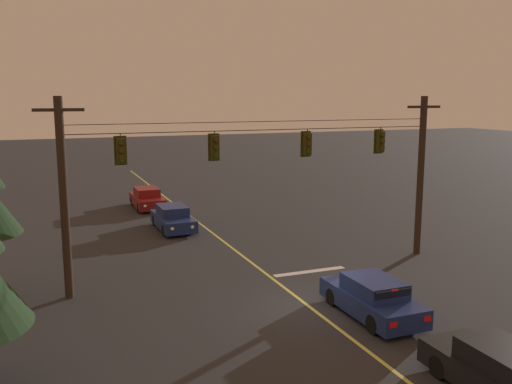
{
  "coord_description": "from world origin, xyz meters",
  "views": [
    {
      "loc": [
        -8.9,
        -16.78,
        7.58
      ],
      "look_at": [
        0.0,
        5.48,
        3.41
      ],
      "focal_mm": 38.62,
      "sensor_mm": 36.0,
      "label": 1
    }
  ],
  "objects_px": {
    "traffic_light_leftmost": "(121,151)",
    "traffic_light_right_inner": "(380,142)",
    "car_waiting_second_near": "(502,374)",
    "traffic_light_left_inner": "(215,147)",
    "traffic_light_centre": "(307,144)",
    "car_oncoming_lead": "(173,218)",
    "car_waiting_near_lane": "(372,298)",
    "car_oncoming_trailing": "(147,199)"
  },
  "relations": [
    {
      "from": "traffic_light_leftmost",
      "to": "car_waiting_second_near",
      "type": "height_order",
      "value": "traffic_light_leftmost"
    },
    {
      "from": "car_waiting_near_lane",
      "to": "car_oncoming_lead",
      "type": "relative_size",
      "value": 0.98
    },
    {
      "from": "car_oncoming_lead",
      "to": "traffic_light_leftmost",
      "type": "bearing_deg",
      "value": -113.66
    },
    {
      "from": "car_oncoming_trailing",
      "to": "traffic_light_centre",
      "type": "bearing_deg",
      "value": -75.96
    },
    {
      "from": "car_waiting_second_near",
      "to": "traffic_light_left_inner",
      "type": "bearing_deg",
      "value": 108.68
    },
    {
      "from": "car_oncoming_trailing",
      "to": "car_waiting_second_near",
      "type": "bearing_deg",
      "value": -82.29
    },
    {
      "from": "traffic_light_centre",
      "to": "traffic_light_right_inner",
      "type": "distance_m",
      "value": 3.74
    },
    {
      "from": "traffic_light_right_inner",
      "to": "car_oncoming_lead",
      "type": "bearing_deg",
      "value": 129.17
    },
    {
      "from": "traffic_light_left_inner",
      "to": "traffic_light_right_inner",
      "type": "relative_size",
      "value": 1.0
    },
    {
      "from": "car_oncoming_trailing",
      "to": "car_oncoming_lead",
      "type": "bearing_deg",
      "value": -88.4
    },
    {
      "from": "traffic_light_right_inner",
      "to": "car_waiting_second_near",
      "type": "height_order",
      "value": "traffic_light_right_inner"
    },
    {
      "from": "traffic_light_left_inner",
      "to": "car_oncoming_trailing",
      "type": "xyz_separation_m",
      "value": [
        0.15,
        16.12,
        -4.9
      ]
    },
    {
      "from": "traffic_light_leftmost",
      "to": "traffic_light_centre",
      "type": "xyz_separation_m",
      "value": [
        7.91,
        0.0,
        0.0
      ]
    },
    {
      "from": "traffic_light_leftmost",
      "to": "car_waiting_near_lane",
      "type": "relative_size",
      "value": 0.28
    },
    {
      "from": "traffic_light_leftmost",
      "to": "traffic_light_right_inner",
      "type": "xyz_separation_m",
      "value": [
        11.65,
        0.0,
        0.0
      ]
    },
    {
      "from": "car_waiting_near_lane",
      "to": "car_waiting_second_near",
      "type": "bearing_deg",
      "value": -89.51
    },
    {
      "from": "car_oncoming_trailing",
      "to": "traffic_light_left_inner",
      "type": "bearing_deg",
      "value": -90.54
    },
    {
      "from": "car_oncoming_lead",
      "to": "car_waiting_near_lane",
      "type": "bearing_deg",
      "value": -76.92
    },
    {
      "from": "traffic_light_left_inner",
      "to": "traffic_light_centre",
      "type": "xyz_separation_m",
      "value": [
        4.18,
        0.0,
        0.0
      ]
    },
    {
      "from": "car_waiting_near_lane",
      "to": "car_oncoming_lead",
      "type": "height_order",
      "value": "same"
    },
    {
      "from": "traffic_light_centre",
      "to": "traffic_light_right_inner",
      "type": "xyz_separation_m",
      "value": [
        3.74,
        0.0,
        0.0
      ]
    },
    {
      "from": "traffic_light_leftmost",
      "to": "traffic_light_right_inner",
      "type": "height_order",
      "value": "same"
    },
    {
      "from": "traffic_light_leftmost",
      "to": "traffic_light_left_inner",
      "type": "xyz_separation_m",
      "value": [
        3.73,
        0.0,
        0.0
      ]
    },
    {
      "from": "traffic_light_right_inner",
      "to": "car_oncoming_trailing",
      "type": "height_order",
      "value": "traffic_light_right_inner"
    },
    {
      "from": "car_oncoming_trailing",
      "to": "car_waiting_near_lane",
      "type": "bearing_deg",
      "value": -80.42
    },
    {
      "from": "car_oncoming_trailing",
      "to": "traffic_light_right_inner",
      "type": "bearing_deg",
      "value": -64.27
    },
    {
      "from": "car_waiting_second_near",
      "to": "traffic_light_right_inner",
      "type": "bearing_deg",
      "value": 70.76
    },
    {
      "from": "traffic_light_leftmost",
      "to": "traffic_light_centre",
      "type": "height_order",
      "value": "same"
    },
    {
      "from": "traffic_light_left_inner",
      "to": "car_oncoming_trailing",
      "type": "bearing_deg",
      "value": 89.46
    },
    {
      "from": "traffic_light_right_inner",
      "to": "car_oncoming_lead",
      "type": "xyz_separation_m",
      "value": [
        -7.58,
        9.3,
        -4.9
      ]
    },
    {
      "from": "traffic_light_left_inner",
      "to": "traffic_light_right_inner",
      "type": "height_order",
      "value": "same"
    },
    {
      "from": "car_waiting_near_lane",
      "to": "car_oncoming_trailing",
      "type": "xyz_separation_m",
      "value": [
        -3.69,
        21.9,
        -0.0
      ]
    },
    {
      "from": "car_waiting_second_near",
      "to": "car_waiting_near_lane",
      "type": "bearing_deg",
      "value": 90.49
    },
    {
      "from": "traffic_light_left_inner",
      "to": "car_waiting_second_near",
      "type": "relative_size",
      "value": 0.28
    },
    {
      "from": "traffic_light_left_inner",
      "to": "traffic_light_centre",
      "type": "height_order",
      "value": "same"
    },
    {
      "from": "traffic_light_centre",
      "to": "traffic_light_right_inner",
      "type": "relative_size",
      "value": 1.0
    },
    {
      "from": "traffic_light_leftmost",
      "to": "traffic_light_right_inner",
      "type": "relative_size",
      "value": 1.0
    },
    {
      "from": "traffic_light_left_inner",
      "to": "car_oncoming_lead",
      "type": "relative_size",
      "value": 0.28
    },
    {
      "from": "traffic_light_right_inner",
      "to": "car_waiting_second_near",
      "type": "bearing_deg",
      "value": -109.24
    },
    {
      "from": "traffic_light_left_inner",
      "to": "car_oncoming_lead",
      "type": "bearing_deg",
      "value": 87.89
    },
    {
      "from": "traffic_light_leftmost",
      "to": "traffic_light_left_inner",
      "type": "height_order",
      "value": "same"
    },
    {
      "from": "traffic_light_right_inner",
      "to": "traffic_light_left_inner",
      "type": "bearing_deg",
      "value": 180.0
    }
  ]
}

